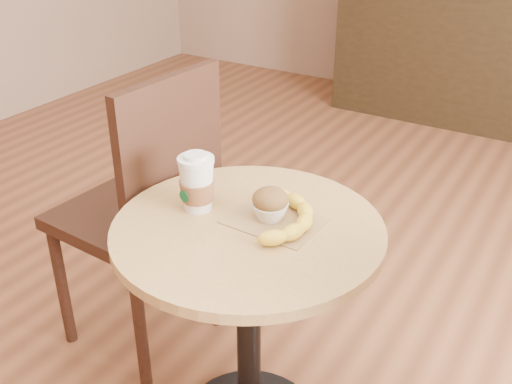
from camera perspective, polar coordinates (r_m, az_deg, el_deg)
cafe_table at (r=1.68m, az=-0.72°, el=-9.39°), size 0.71×0.71×0.75m
chair_left at (r=2.03m, az=-10.36°, el=-1.36°), size 0.49×0.49×1.04m
service_counter at (r=4.41m, az=22.72°, el=12.45°), size 2.30×0.65×1.04m
kraft_bag at (r=1.57m, az=1.76°, el=-2.75°), size 0.25×0.19×0.00m
coffee_cup at (r=1.60m, az=-5.65°, el=0.69°), size 0.10×0.10×0.16m
muffin at (r=1.56m, az=1.37°, el=-1.14°), size 0.10×0.10×0.09m
banana at (r=1.55m, az=2.46°, el=-2.37°), size 0.29×0.33×0.04m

